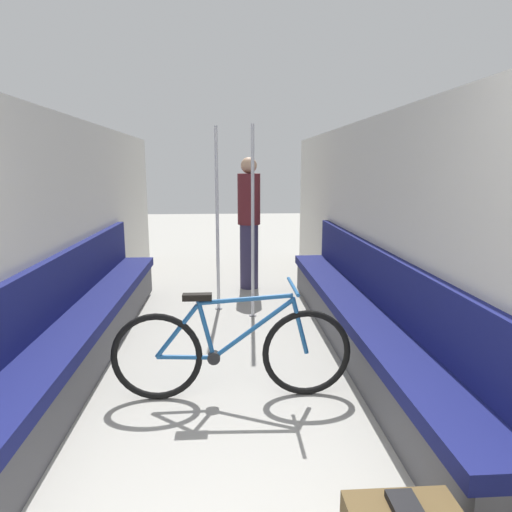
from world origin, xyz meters
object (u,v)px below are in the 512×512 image
object	(u,v)px
bicycle	(232,351)
passenger_standing	(249,222)
bench_seat_row_left	(84,326)
grab_pole_near	(253,226)
bench_seat_row_right	(361,320)
grab_pole_far	(217,223)

from	to	relation	value
bicycle	passenger_standing	world-z (taller)	passenger_standing
bench_seat_row_left	grab_pole_near	distance (m)	1.97
bench_seat_row_right	grab_pole_near	size ratio (longest dim) A/B	2.17
bench_seat_row_left	bench_seat_row_right	xyz separation A→B (m)	(2.38, 0.00, 0.00)
grab_pole_near	passenger_standing	xyz separation A→B (m)	(0.02, 1.21, -0.10)
bench_seat_row_right	grab_pole_near	xyz separation A→B (m)	(-0.89, 1.08, 0.70)
bench_seat_row_left	grab_pole_near	world-z (taller)	grab_pole_near
bench_seat_row_left	passenger_standing	world-z (taller)	passenger_standing
bench_seat_row_left	passenger_standing	bearing A→B (deg)	56.43
grab_pole_far	passenger_standing	size ratio (longest dim) A/B	1.18
bicycle	grab_pole_far	world-z (taller)	grab_pole_far
bench_seat_row_right	grab_pole_near	world-z (taller)	grab_pole_near
grab_pole_near	passenger_standing	world-z (taller)	grab_pole_near
bench_seat_row_right	grab_pole_far	distance (m)	1.98
grab_pole_far	passenger_standing	xyz separation A→B (m)	(0.40, 0.93, -0.10)
grab_pole_far	bicycle	bearing A→B (deg)	-86.49
bench_seat_row_right	grab_pole_near	distance (m)	1.56
bench_seat_row_right	passenger_standing	size ratio (longest dim) A/B	2.56
passenger_standing	bicycle	bearing A→B (deg)	20.97
grab_pole_near	grab_pole_far	size ratio (longest dim) A/B	1.00
bicycle	grab_pole_near	distance (m)	1.93
grab_pole_far	passenger_standing	bearing A→B (deg)	66.49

